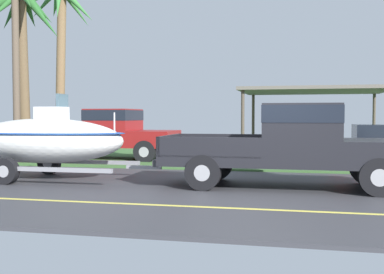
{
  "coord_description": "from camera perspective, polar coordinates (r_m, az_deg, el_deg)",
  "views": [
    {
      "loc": [
        0.86,
        -10.28,
        1.65
      ],
      "look_at": [
        -1.98,
        2.34,
        1.09
      ],
      "focal_mm": 44.83,
      "sensor_mm": 36.0,
      "label": 1
    }
  ],
  "objects": [
    {
      "name": "utility_pole",
      "position": [
        17.83,
        -20.25,
        10.53
      ],
      "size": [
        0.24,
        1.8,
        8.08
      ],
      "color": "brown",
      "rests_on": "ground"
    },
    {
      "name": "ground",
      "position": [
        18.76,
        9.99,
        -2.63
      ],
      "size": [
        36.0,
        22.0,
        0.11
      ],
      "color": "#38383D"
    },
    {
      "name": "carport_awning",
      "position": [
        21.77,
        14.27,
        5.22
      ],
      "size": [
        6.2,
        5.04,
        2.85
      ],
      "color": "#4C4238",
      "rests_on": "ground"
    },
    {
      "name": "boat_on_trailer",
      "position": [
        13.1,
        -17.22,
        -0.36
      ],
      "size": [
        5.63,
        2.3,
        2.23
      ],
      "color": "gray",
      "rests_on": "ground"
    },
    {
      "name": "pickup_truck_towing",
      "position": [
        11.36,
        12.75,
        -0.52
      ],
      "size": [
        5.85,
        2.14,
        1.93
      ],
      "color": "black",
      "rests_on": "ground"
    },
    {
      "name": "palm_tree_mid",
      "position": [
        18.22,
        -19.59,
        12.14
      ],
      "size": [
        3.09,
        2.82,
        6.37
      ],
      "color": "brown",
      "rests_on": "ground"
    },
    {
      "name": "parked_pickup_background",
      "position": [
        18.25,
        -9.38,
        0.6
      ],
      "size": [
        5.73,
        2.07,
        1.92
      ],
      "color": "maroon",
      "rests_on": "ground"
    },
    {
      "name": "palm_tree_far_left",
      "position": [
        20.57,
        -15.5,
        12.65
      ],
      "size": [
        2.89,
        2.83,
        7.18
      ],
      "color": "brown",
      "rests_on": "ground"
    }
  ]
}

